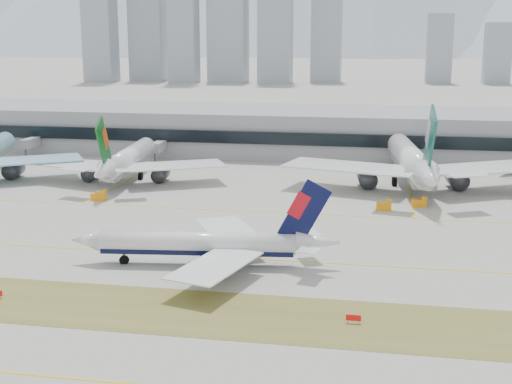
% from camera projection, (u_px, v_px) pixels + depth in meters
% --- Properties ---
extents(ground, '(3000.00, 3000.00, 0.00)m').
position_uv_depth(ground, '(252.00, 251.00, 137.63)').
color(ground, '#9F9C94').
rests_on(ground, ground).
extents(apron_markings, '(360.00, 122.22, 0.06)m').
position_uv_depth(apron_markings, '(169.00, 383.00, 85.86)').
color(apron_markings, brown).
rests_on(apron_markings, ground).
extents(taxiing_airliner, '(48.88, 42.22, 16.42)m').
position_uv_depth(taxiing_airliner, '(207.00, 244.00, 128.09)').
color(taxiing_airliner, white).
rests_on(taxiing_airliner, ground).
extents(widebody_eva, '(58.90, 57.84, 21.07)m').
position_uv_depth(widebody_eva, '(127.00, 161.00, 201.50)').
color(widebody_eva, white).
rests_on(widebody_eva, ground).
extents(widebody_cathay, '(70.78, 69.70, 25.39)m').
position_uv_depth(widebody_cathay, '(412.00, 162.00, 192.43)').
color(widebody_cathay, white).
rests_on(widebody_cathay, ground).
extents(terminal, '(280.00, 43.10, 15.00)m').
position_uv_depth(terminal, '(313.00, 131.00, 246.17)').
color(terminal, gray).
rests_on(terminal, ground).
extents(hold_sign_right, '(2.20, 0.15, 1.35)m').
position_uv_depth(hold_sign_right, '(353.00, 318.00, 103.07)').
color(hold_sign_right, red).
rests_on(hold_sign_right, ground).
extents(gse_b, '(3.55, 2.00, 2.60)m').
position_uv_depth(gse_b, '(99.00, 196.00, 178.32)').
color(gse_b, orange).
rests_on(gse_b, ground).
extents(gse_c, '(3.55, 2.00, 2.60)m').
position_uv_depth(gse_c, '(420.00, 202.00, 171.81)').
color(gse_c, orange).
rests_on(gse_c, ground).
extents(gse_extra, '(3.55, 2.00, 2.60)m').
position_uv_depth(gse_extra, '(385.00, 206.00, 168.46)').
color(gse_extra, orange).
rests_on(gse_extra, ground).
extents(city_skyline, '(342.00, 49.80, 140.00)m').
position_uv_depth(city_skyline, '(226.00, 20.00, 580.33)').
color(city_skyline, '#8F97A3').
rests_on(city_skyline, ground).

